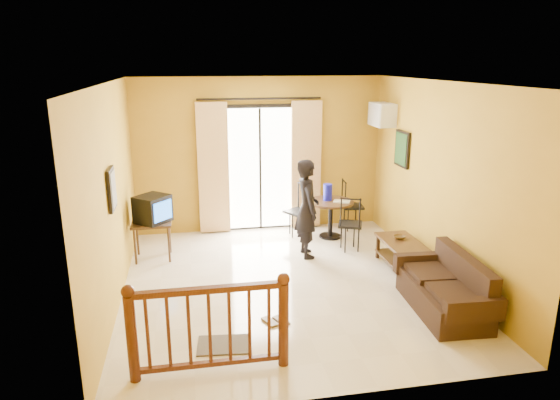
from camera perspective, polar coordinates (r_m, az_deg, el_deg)
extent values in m
plane|color=beige|center=(7.20, 0.67, -9.57)|extent=(5.00, 5.00, 0.00)
plane|color=white|center=(6.51, 0.75, 13.31)|extent=(5.00, 5.00, 0.00)
plane|color=#B78C23|center=(9.13, -2.35, 5.15)|extent=(4.50, 0.00, 4.50)
plane|color=#B78C23|center=(4.41, 7.05, -6.71)|extent=(4.50, 0.00, 4.50)
plane|color=#B78C23|center=(6.67, -18.62, 0.34)|extent=(0.00, 5.00, 5.00)
plane|color=#B78C23|center=(7.48, 17.89, 2.01)|extent=(0.00, 5.00, 5.00)
cube|color=black|center=(9.16, -2.32, 3.59)|extent=(1.34, 0.03, 2.34)
cube|color=white|center=(9.13, -2.29, 3.55)|extent=(1.20, 0.04, 2.20)
cube|color=black|center=(9.11, -2.27, 3.52)|extent=(0.04, 0.02, 2.20)
cube|color=#FEFAC0|center=(8.99, -7.63, 3.56)|extent=(0.55, 0.08, 2.35)
cube|color=#FEFAC0|center=(9.23, 3.00, 3.99)|extent=(0.55, 0.08, 2.35)
cylinder|color=black|center=(8.90, -2.33, 11.50)|extent=(2.20, 0.04, 0.04)
cube|color=black|center=(8.12, -14.47, -2.57)|extent=(0.61, 0.51, 0.04)
cylinder|color=black|center=(8.05, -16.23, -5.11)|extent=(0.04, 0.04, 0.59)
cylinder|color=black|center=(8.01, -12.58, -4.95)|extent=(0.04, 0.04, 0.59)
cylinder|color=black|center=(8.43, -15.98, -4.13)|extent=(0.04, 0.04, 0.59)
cylinder|color=black|center=(8.40, -12.50, -3.98)|extent=(0.04, 0.04, 0.59)
cube|color=black|center=(8.05, -14.37, -0.99)|extent=(0.63, 0.64, 0.43)
cube|color=blue|center=(7.91, -13.25, -1.22)|extent=(0.26, 0.29, 0.30)
cube|color=black|center=(6.44, -18.70, 1.18)|extent=(0.04, 0.42, 0.52)
cube|color=#5D5B50|center=(6.43, -18.48, 1.19)|extent=(0.01, 0.34, 0.44)
cylinder|color=black|center=(8.85, 5.84, -0.22)|extent=(0.81, 0.81, 0.04)
cylinder|color=black|center=(8.94, 5.78, -2.24)|extent=(0.08, 0.08, 0.65)
cylinder|color=black|center=(9.05, 5.73, -4.12)|extent=(0.39, 0.39, 0.03)
cylinder|color=#1417C2|center=(8.85, 5.47, 0.89)|extent=(0.16, 0.16, 0.29)
cube|color=beige|center=(8.80, 7.06, -0.16)|extent=(0.33, 0.28, 0.02)
cube|color=white|center=(9.03, 11.60, 9.54)|extent=(0.30, 0.60, 0.40)
cube|color=gray|center=(8.98, 10.70, 9.55)|extent=(0.02, 0.56, 0.36)
cube|color=black|center=(8.56, 13.78, 5.69)|extent=(0.04, 0.50, 0.60)
cube|color=black|center=(8.55, 13.63, 5.69)|extent=(0.01, 0.42, 0.52)
cube|color=black|center=(7.81, 13.78, -4.75)|extent=(0.53, 0.95, 0.04)
cube|color=black|center=(7.91, 13.65, -6.62)|extent=(0.49, 0.91, 0.03)
cube|color=black|center=(7.44, 13.50, -7.44)|extent=(0.05, 0.05, 0.40)
cube|color=black|center=(7.62, 16.44, -7.11)|extent=(0.05, 0.05, 0.40)
cube|color=black|center=(8.16, 11.12, -5.19)|extent=(0.05, 0.05, 0.40)
cube|color=black|center=(8.32, 13.85, -4.94)|extent=(0.05, 0.05, 0.40)
imported|color=#4F3A1B|center=(7.89, 13.49, -4.17)|extent=(0.23, 0.23, 0.05)
cube|color=black|center=(6.74, 18.08, -10.57)|extent=(0.78, 1.45, 0.35)
cube|color=black|center=(6.74, 20.30, -7.90)|extent=(0.24, 1.42, 0.48)
cube|color=black|center=(6.13, 21.30, -11.61)|extent=(0.71, 0.18, 0.26)
cube|color=black|center=(7.22, 15.64, -6.90)|extent=(0.71, 0.18, 0.26)
cube|color=black|center=(6.40, 19.20, -10.14)|extent=(0.52, 0.60, 0.09)
cube|color=black|center=(6.88, 16.69, -8.03)|extent=(0.52, 0.60, 0.09)
imported|color=black|center=(7.94, 3.12, -0.98)|extent=(0.40, 0.59, 1.59)
cylinder|color=#471E0F|center=(5.23, -16.56, -15.02)|extent=(0.11, 0.11, 0.92)
cylinder|color=#471E0F|center=(5.26, 0.40, -14.08)|extent=(0.11, 0.11, 0.92)
sphere|color=#471E0F|center=(4.99, -17.02, -9.96)|extent=(0.13, 0.13, 0.13)
sphere|color=#471E0F|center=(5.03, 0.41, -9.03)|extent=(0.13, 0.13, 0.13)
cube|color=#471E0F|center=(4.97, -8.24, -10.13)|extent=(1.55, 0.08, 0.06)
cube|color=#471E0F|center=(5.38, -7.88, -18.01)|extent=(1.55, 0.06, 0.05)
cube|color=#514A40|center=(5.83, -6.35, -16.12)|extent=(0.64, 0.46, 0.02)
cube|color=#4F3A1B|center=(6.22, -1.17, -13.74)|extent=(0.19, 0.27, 0.03)
cube|color=#4F3A1B|center=(6.24, 0.14, -13.63)|extent=(0.19, 0.27, 0.03)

